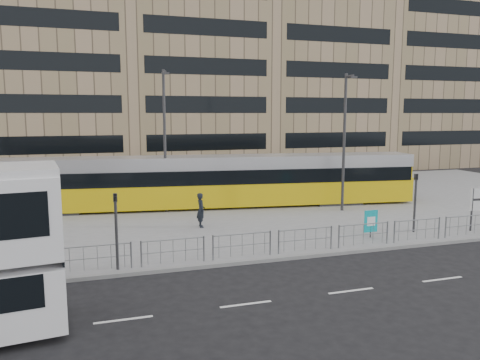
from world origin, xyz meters
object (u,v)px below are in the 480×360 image
object	(u,v)px
tram	(202,182)
lamp_post_west	(165,136)
pedestrian	(201,210)
traffic_light_west	(116,221)
ad_panel	(371,222)
lamp_post_east	(345,137)
traffic_light_east	(415,195)

from	to	relation	value
tram	lamp_post_west	xyz separation A→B (m)	(-2.55, -0.81, 3.11)
tram	lamp_post_west	size ratio (longest dim) A/B	3.27
pedestrian	traffic_light_west	size ratio (longest dim) A/B	0.61
traffic_light_west	lamp_post_west	bearing A→B (deg)	70.86
pedestrian	lamp_post_west	size ratio (longest dim) A/B	0.21
ad_panel	lamp_post_east	world-z (taller)	lamp_post_east
lamp_post_west	lamp_post_east	size ratio (longest dim) A/B	1.02
lamp_post_east	lamp_post_west	bearing A→B (deg)	164.36
traffic_light_west	lamp_post_east	distance (m)	16.51
lamp_post_west	traffic_light_west	bearing A→B (deg)	-108.51
pedestrian	lamp_post_east	size ratio (longest dim) A/B	0.22
pedestrian	lamp_post_west	xyz separation A→B (m)	(-1.21, 4.65, 3.87)
pedestrian	traffic_light_west	xyz separation A→B (m)	(-4.75, -5.94, 1.02)
pedestrian	traffic_light_east	bearing A→B (deg)	-112.65
pedestrian	lamp_post_east	world-z (taller)	lamp_post_east
ad_panel	lamp_post_west	bearing A→B (deg)	133.22
traffic_light_east	pedestrian	bearing A→B (deg)	151.96
traffic_light_east	ad_panel	bearing A→B (deg)	-179.65
traffic_light_west	lamp_post_east	world-z (taller)	lamp_post_east
pedestrian	traffic_light_west	distance (m)	7.67
tram	traffic_light_east	bearing A→B (deg)	-39.83
traffic_light_east	lamp_post_east	distance (m)	6.67
tram	lamp_post_west	world-z (taller)	lamp_post_west
tram	lamp_post_east	bearing A→B (deg)	-17.40
traffic_light_west	ad_panel	bearing A→B (deg)	5.08
ad_panel	traffic_light_east	bearing A→B (deg)	5.12
traffic_light_west	traffic_light_east	size ratio (longest dim) A/B	1.00
traffic_light_west	lamp_post_west	xyz separation A→B (m)	(3.54, 10.58, 2.84)
pedestrian	traffic_light_east	world-z (taller)	traffic_light_east
pedestrian	lamp_post_east	distance (m)	10.51
ad_panel	pedestrian	xyz separation A→B (m)	(-7.68, 4.69, 0.14)
ad_panel	lamp_post_west	xyz separation A→B (m)	(-8.89, 9.34, 4.01)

